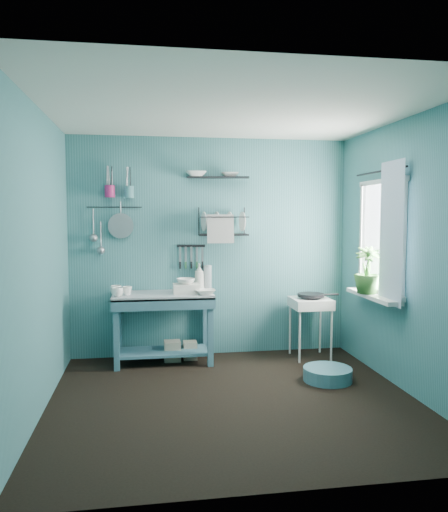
{
  "coord_description": "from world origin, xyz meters",
  "views": [
    {
      "loc": [
        -0.75,
        -4.21,
        1.62
      ],
      "look_at": [
        0.05,
        0.85,
        1.2
      ],
      "focal_mm": 35.0,
      "sensor_mm": 36.0,
      "label": 1
    }
  ],
  "objects": [
    {
      "name": "mug_mid",
      "position": [
        -0.95,
        1.16,
        0.82
      ],
      "size": [
        0.14,
        0.14,
        0.09
      ],
      "primitive_type": "imported",
      "rotation": [
        0.0,
        0.0,
        0.52
      ],
      "color": "white",
      "rests_on": "work_counter"
    },
    {
      "name": "wall_back",
      "position": [
        0.0,
        1.5,
        1.25
      ],
      "size": [
        3.2,
        0.0,
        3.2
      ],
      "primitive_type": "plane",
      "rotation": [
        1.57,
        0.0,
        0.0
      ],
      "color": "#376E72",
      "rests_on": "ground"
    },
    {
      "name": "storage_tin_small",
      "position": [
        -0.27,
        1.3,
        0.1
      ],
      "size": [
        0.15,
        0.15,
        0.2
      ],
      "primitive_type": "cube",
      "color": "gray",
      "rests_on": "floor"
    },
    {
      "name": "hotplate_stand",
      "position": [
        1.09,
        1.15,
        0.34
      ],
      "size": [
        0.45,
        0.45,
        0.68
      ],
      "primitive_type": "cube",
      "rotation": [
        0.0,
        0.0,
        0.06
      ],
      "color": "silver",
      "rests_on": "floor"
    },
    {
      "name": "shelf_bowl_left",
      "position": [
        -0.18,
        1.4,
        2.08
      ],
      "size": [
        0.23,
        0.23,
        0.06
      ],
      "primitive_type": "imported",
      "rotation": [
        0.0,
        0.0,
        -0.0
      ],
      "color": "white",
      "rests_on": "upper_shelf"
    },
    {
      "name": "colander",
      "position": [
        -1.02,
        1.45,
        1.5
      ],
      "size": [
        0.28,
        0.03,
        0.28
      ],
      "primitive_type": "cylinder",
      "rotation": [
        1.54,
        0.0,
        0.0
      ],
      "color": "#919398",
      "rests_on": "wall_back"
    },
    {
      "name": "wall_right",
      "position": [
        1.6,
        0.0,
        1.25
      ],
      "size": [
        0.0,
        3.0,
        3.0
      ],
      "primitive_type": "plane",
      "rotation": [
        1.57,
        0.0,
        -1.57
      ],
      "color": "#376E72",
      "rests_on": "ground"
    },
    {
      "name": "floor_basin",
      "position": [
        1.0,
        0.35,
        0.07
      ],
      "size": [
        0.48,
        0.48,
        0.13
      ],
      "primitive_type": "cylinder",
      "color": "teal",
      "rests_on": "floor"
    },
    {
      "name": "tub_bowl",
      "position": [
        -0.32,
        1.2,
        0.9
      ],
      "size": [
        0.2,
        0.19,
        0.06
      ],
      "primitive_type": "imported",
      "color": "white",
      "rests_on": "wash_tub"
    },
    {
      "name": "ceiling",
      "position": [
        0.0,
        0.0,
        2.5
      ],
      "size": [
        3.2,
        3.2,
        0.0
      ],
      "primitive_type": "plane",
      "rotation": [
        3.14,
        0.0,
        0.0
      ],
      "color": "silver",
      "rests_on": "ground"
    },
    {
      "name": "work_counter",
      "position": [
        -0.57,
        1.22,
        0.38
      ],
      "size": [
        1.15,
        0.69,
        0.77
      ],
      "primitive_type": "cube",
      "rotation": [
        0.0,
        0.0,
        -0.14
      ],
      "color": "#386677",
      "rests_on": "floor"
    },
    {
      "name": "storage_tin_large",
      "position": [
        -0.47,
        1.27,
        0.11
      ],
      "size": [
        0.18,
        0.18,
        0.22
      ],
      "primitive_type": "cube",
      "color": "gray",
      "rests_on": "floor"
    },
    {
      "name": "ladle_outer",
      "position": [
        -1.32,
        1.46,
        1.54
      ],
      "size": [
        0.01,
        0.01,
        0.3
      ],
      "primitive_type": "cylinder",
      "color": "#919398",
      "rests_on": "wall_back"
    },
    {
      "name": "hook_rail",
      "position": [
        -1.08,
        1.47,
        1.71
      ],
      "size": [
        0.6,
        0.01,
        0.01
      ],
      "primitive_type": "cylinder",
      "rotation": [
        0.0,
        1.57,
        0.0
      ],
      "color": "black",
      "rests_on": "wall_back"
    },
    {
      "name": "utensil_cup_teal",
      "position": [
        -0.92,
        1.42,
        1.87
      ],
      "size": [
        0.11,
        0.11,
        0.13
      ],
      "primitive_type": "cylinder",
      "color": "teal",
      "rests_on": "wall_back"
    },
    {
      "name": "counter_bowl",
      "position": [
        -0.12,
        1.07,
        0.8
      ],
      "size": [
        0.22,
        0.22,
        0.05
      ],
      "primitive_type": "imported",
      "color": "white",
      "rests_on": "work_counter"
    },
    {
      "name": "wall_left",
      "position": [
        -1.6,
        0.0,
        1.25
      ],
      "size": [
        0.0,
        3.0,
        3.0
      ],
      "primitive_type": "plane",
      "rotation": [
        1.57,
        0.0,
        1.57
      ],
      "color": "#376E72",
      "rests_on": "ground"
    },
    {
      "name": "upper_shelf",
      "position": [
        0.07,
        1.4,
        2.04
      ],
      "size": [
        0.72,
        0.29,
        0.01
      ],
      "primitive_type": "cube",
      "rotation": [
        0.0,
        0.0,
        -0.17
      ],
      "color": "black",
      "rests_on": "wall_back"
    },
    {
      "name": "windowsill",
      "position": [
        1.5,
        0.45,
        0.81
      ],
      "size": [
        0.16,
        0.95,
        0.04
      ],
      "primitive_type": "cube",
      "color": "silver",
      "rests_on": "wall_right"
    },
    {
      "name": "wall_front",
      "position": [
        0.0,
        -1.5,
        1.25
      ],
      "size": [
        3.2,
        0.0,
        3.2
      ],
      "primitive_type": "plane",
      "rotation": [
        -1.57,
        0.0,
        0.0
      ],
      "color": "#376E72",
      "rests_on": "ground"
    },
    {
      "name": "mug_left",
      "position": [
        -1.05,
        1.06,
        0.82
      ],
      "size": [
        0.12,
        0.12,
        0.1
      ],
      "primitive_type": "imported",
      "color": "white",
      "rests_on": "work_counter"
    },
    {
      "name": "curtain_rod",
      "position": [
        1.54,
        0.45,
        2.05
      ],
      "size": [
        0.02,
        1.05,
        0.02
      ],
      "primitive_type": "cylinder",
      "rotation": [
        1.57,
        0.0,
        0.0
      ],
      "color": "black",
      "rests_on": "wall_right"
    },
    {
      "name": "frying_pan",
      "position": [
        1.09,
        1.15,
        0.72
      ],
      "size": [
        0.3,
        0.3,
        0.03
      ],
      "primitive_type": "cylinder",
      "color": "black",
      "rests_on": "hotplate_stand"
    },
    {
      "name": "mug_right",
      "position": [
        -1.07,
        1.22,
        0.82
      ],
      "size": [
        0.17,
        0.17,
        0.1
      ],
      "primitive_type": "imported",
      "rotation": [
        0.0,
        0.0,
        1.05
      ],
      "color": "white",
      "rests_on": "work_counter"
    },
    {
      "name": "soap_bottle",
      "position": [
        -0.15,
        1.42,
        0.92
      ],
      "size": [
        0.11,
        0.12,
        0.3
      ],
      "primitive_type": "imported",
      "color": "silver",
      "rests_on": "work_counter"
    },
    {
      "name": "shelf_bowl_right",
      "position": [
        0.2,
        1.4,
        2.02
      ],
      "size": [
        0.22,
        0.22,
        0.05
      ],
      "primitive_type": "imported",
      "rotation": [
        0.0,
        0.0,
        -0.11
      ],
      "color": "white",
      "rests_on": "upper_shelf"
    },
    {
      "name": "curtain",
      "position": [
        1.52,
        0.15,
        1.45
      ],
      "size": [
        0.0,
        1.35,
        1.35
      ],
      "primitive_type": "plane",
      "rotation": [
        1.57,
        0.0,
        1.57
      ],
      "color": "white",
      "rests_on": "wall_right"
    },
    {
      "name": "floor",
      "position": [
        0.0,
        0.0,
        0.0
      ],
      "size": [
        3.2,
        3.2,
        0.0
      ],
      "primitive_type": "plane",
      "color": "black",
      "rests_on": "ground"
    },
    {
      "name": "wash_tub",
      "position": [
        -0.32,
        1.2,
        0.82
      ],
      "size": [
        0.28,
        0.22,
        0.1
      ],
      "primitive_type": "cube",
      "color": "silver",
      "rests_on": "work_counter"
    },
    {
      "name": "window_glass",
      "position": [
        1.59,
        0.45,
        1.4
      ],
      "size": [
        0.0,
        1.1,
        1.1
      ],
      "primitive_type": "plane",
      "rotation": [
        1.57,
        0.0,
        1.57
      ],
      "color": "white",
      "rests_on": "wall_right"
    },
    {
      "name": "utensil_cup_magenta",
      "position": [
        -1.13,
        1.42,
        1.88
      ],
      "size": [
        0.11,
        0.11,
        0.13
      ],
      "primitive_type": "cylinder",
      "color": "#AB1F5B",
      "rests_on": "wall_back"
    },
    {
      "name": "knife_strip",
      "position": [
        -0.23,
        1.47,
        1.27
      ],
      "size": [
        0.32,
        0.06,
        0.03
      ],
      "primitive_type": "cube",
      "rotation": [
        0.0,
        0.0,
        -0.14
      ],
      "color": "black",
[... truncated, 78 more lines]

